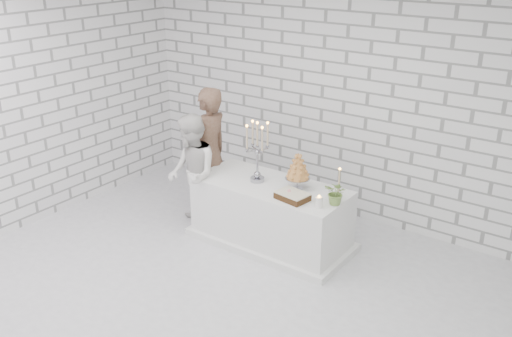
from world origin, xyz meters
name	(u,v)px	position (x,y,z in m)	size (l,w,h in m)	color
ground	(219,300)	(0.00, 0.00, 0.00)	(6.00, 5.00, 0.01)	silver
wall_back	(344,101)	(0.00, 2.50, 1.50)	(6.00, 0.01, 3.00)	white
wall_left	(21,108)	(-3.00, 0.00, 1.50)	(0.01, 5.00, 3.00)	white
cake_table	(271,214)	(-0.24, 1.27, 0.38)	(1.80, 0.80, 0.75)	white
groom	(209,154)	(-1.27, 1.39, 0.86)	(0.63, 0.41, 1.72)	brown
bride	(192,174)	(-1.21, 0.99, 0.74)	(0.72, 0.56, 1.47)	white
candelabra	(257,152)	(-0.43, 1.26, 1.11)	(0.29, 0.29, 0.73)	#95959E
croquembouche	(298,171)	(0.06, 1.35, 0.97)	(0.28, 0.28, 0.44)	#A0642D
chocolate_cake	(292,196)	(0.17, 1.08, 0.79)	(0.34, 0.24, 0.08)	black
pillar_candle	(319,202)	(0.50, 1.07, 0.81)	(0.08, 0.08, 0.12)	white
extra_taper	(339,183)	(0.54, 1.43, 0.91)	(0.06, 0.06, 0.32)	#C6AF8A
flowers	(336,193)	(0.61, 1.25, 0.88)	(0.24, 0.21, 0.27)	#538640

